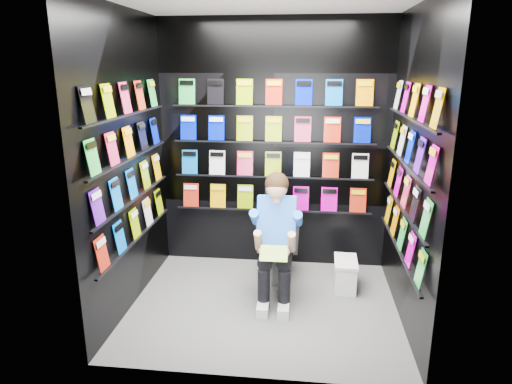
# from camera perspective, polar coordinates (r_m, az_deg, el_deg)

# --- Properties ---
(floor) EXTENTS (2.40, 2.40, 0.00)m
(floor) POSITION_cam_1_polar(r_m,az_deg,el_deg) (4.30, 0.98, -14.01)
(floor) COLOR #5D5D5B
(floor) RESTS_ON ground
(ceiling) EXTENTS (2.40, 2.40, 0.00)m
(ceiling) POSITION_cam_1_polar(r_m,az_deg,el_deg) (3.77, 1.17, 22.83)
(ceiling) COLOR white
(ceiling) RESTS_ON floor
(wall_back) EXTENTS (2.40, 0.04, 2.60)m
(wall_back) POSITION_cam_1_polar(r_m,az_deg,el_deg) (4.81, 2.21, 5.71)
(wall_back) COLOR black
(wall_back) RESTS_ON floor
(wall_front) EXTENTS (2.40, 0.04, 2.60)m
(wall_front) POSITION_cam_1_polar(r_m,az_deg,el_deg) (2.87, -0.85, -1.13)
(wall_front) COLOR black
(wall_front) RESTS_ON floor
(wall_left) EXTENTS (0.04, 2.00, 2.60)m
(wall_left) POSITION_cam_1_polar(r_m,az_deg,el_deg) (4.12, -15.83, 3.44)
(wall_left) COLOR black
(wall_left) RESTS_ON floor
(wall_right) EXTENTS (0.04, 2.00, 2.60)m
(wall_right) POSITION_cam_1_polar(r_m,az_deg,el_deg) (3.91, 18.89, 2.55)
(wall_right) COLOR black
(wall_right) RESTS_ON floor
(comics_back) EXTENTS (2.10, 0.06, 1.37)m
(comics_back) POSITION_cam_1_polar(r_m,az_deg,el_deg) (4.78, 2.19, 5.70)
(comics_back) COLOR #C32550
(comics_back) RESTS_ON wall_back
(comics_left) EXTENTS (0.06, 1.70, 1.37)m
(comics_left) POSITION_cam_1_polar(r_m,az_deg,el_deg) (4.11, -15.44, 3.51)
(comics_left) COLOR #C32550
(comics_left) RESTS_ON wall_left
(comics_right) EXTENTS (0.06, 1.70, 1.37)m
(comics_right) POSITION_cam_1_polar(r_m,az_deg,el_deg) (3.90, 18.47, 2.64)
(comics_right) COLOR #C32550
(comics_right) RESTS_ON wall_right
(toilet) EXTENTS (0.43, 0.76, 0.73)m
(toilet) POSITION_cam_1_polar(r_m,az_deg,el_deg) (4.67, 2.89, -6.55)
(toilet) COLOR silver
(toilet) RESTS_ON floor
(longbox) EXTENTS (0.21, 0.37, 0.27)m
(longbox) POSITION_cam_1_polar(r_m,az_deg,el_deg) (4.62, 11.08, -10.21)
(longbox) COLOR white
(longbox) RESTS_ON floor
(longbox_lid) EXTENTS (0.23, 0.39, 0.03)m
(longbox_lid) POSITION_cam_1_polar(r_m,az_deg,el_deg) (4.56, 11.18, -8.51)
(longbox_lid) COLOR white
(longbox_lid) RESTS_ON longbox
(reader) EXTENTS (0.48, 0.70, 1.28)m
(reader) POSITION_cam_1_polar(r_m,az_deg,el_deg) (4.18, 2.62, -3.77)
(reader) COLOR blue
(reader) RESTS_ON toilet
(held_comic) EXTENTS (0.24, 0.14, 0.10)m
(held_comic) POSITION_cam_1_polar(r_m,az_deg,el_deg) (3.91, 2.23, -7.68)
(held_comic) COLOR green
(held_comic) RESTS_ON reader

